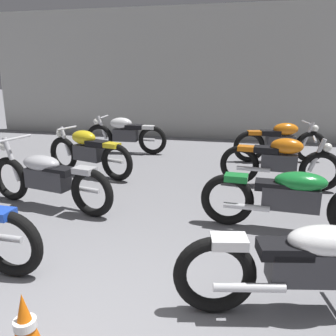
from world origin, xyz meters
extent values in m
cube|color=#B2B2AD|center=(0.00, 8.53, 1.80)|extent=(13.38, 0.24, 3.60)
torus|color=black|center=(-1.02, 0.92, 0.34)|extent=(0.67, 0.12, 0.67)
torus|color=black|center=(-2.35, 2.73, 0.34)|extent=(0.68, 0.25, 0.67)
torus|color=black|center=(-0.89, 2.42, 0.34)|extent=(0.68, 0.25, 0.67)
cylinder|color=silver|center=(-2.27, 2.71, 0.65)|extent=(0.28, 0.13, 0.66)
cube|color=#38383D|center=(-1.62, 2.57, 0.44)|extent=(0.70, 0.37, 0.28)
ellipsoid|color=#B7B7BC|center=(-1.72, 2.59, 0.66)|extent=(0.65, 0.44, 0.22)
cube|color=black|center=(-1.40, 2.53, 0.57)|extent=(0.44, 0.32, 0.10)
cube|color=#B7B7BC|center=(-0.98, 2.44, 0.64)|extent=(0.32, 0.25, 0.08)
cylinder|color=silver|center=(-2.22, 2.70, 0.96)|extent=(0.18, 0.67, 0.04)
sphere|color=white|center=(-2.41, 2.74, 0.84)|extent=(0.14, 0.14, 0.14)
cylinder|color=silver|center=(-1.10, 2.60, 0.32)|extent=(0.55, 0.18, 0.07)
torus|color=black|center=(-2.39, 4.38, 0.34)|extent=(0.67, 0.30, 0.67)
torus|color=black|center=(-1.14, 4.01, 0.34)|extent=(0.67, 0.30, 0.67)
cylinder|color=silver|center=(-2.31, 4.36, 0.59)|extent=(0.25, 0.14, 0.56)
cube|color=#38383D|center=(-1.76, 4.20, 0.44)|extent=(0.62, 0.39, 0.28)
ellipsoid|color=yellow|center=(-1.86, 4.23, 0.72)|extent=(0.58, 0.42, 0.26)
cube|color=black|center=(-1.55, 4.13, 0.64)|extent=(0.45, 0.34, 0.10)
cube|color=yellow|center=(-1.24, 4.04, 0.64)|extent=(0.33, 0.27, 0.08)
cylinder|color=silver|center=(-2.25, 4.34, 0.85)|extent=(0.17, 0.47, 0.04)
sphere|color=white|center=(-2.44, 4.40, 0.73)|extent=(0.14, 0.14, 0.14)
cylinder|color=silver|center=(-1.34, 4.21, 0.32)|extent=(0.55, 0.22, 0.07)
torus|color=black|center=(-2.37, 6.06, 0.34)|extent=(0.67, 0.14, 0.67)
torus|color=black|center=(-1.07, 6.12, 0.34)|extent=(0.67, 0.14, 0.67)
cylinder|color=silver|center=(-2.29, 6.07, 0.59)|extent=(0.25, 0.08, 0.56)
cube|color=#38383D|center=(-1.72, 6.09, 0.44)|extent=(0.58, 0.27, 0.28)
ellipsoid|color=white|center=(-1.82, 6.09, 0.72)|extent=(0.53, 0.30, 0.26)
cube|color=black|center=(-1.50, 6.10, 0.64)|extent=(0.41, 0.26, 0.10)
cube|color=white|center=(-1.17, 6.12, 0.64)|extent=(0.29, 0.21, 0.08)
cylinder|color=silver|center=(-2.23, 6.07, 0.85)|extent=(0.06, 0.48, 0.04)
sphere|color=white|center=(-2.43, 6.06, 0.73)|extent=(0.14, 0.14, 0.14)
cylinder|color=silver|center=(-1.32, 6.24, 0.32)|extent=(0.55, 0.09, 0.07)
torus|color=black|center=(0.91, 0.82, 0.34)|extent=(0.68, 0.24, 0.67)
cube|color=#38383D|center=(1.64, 0.97, 0.44)|extent=(0.69, 0.37, 0.28)
ellipsoid|color=white|center=(1.74, 0.99, 0.66)|extent=(0.65, 0.43, 0.22)
cube|color=black|center=(1.43, 0.93, 0.57)|extent=(0.44, 0.32, 0.10)
cube|color=white|center=(1.01, 0.84, 0.64)|extent=(0.31, 0.25, 0.08)
cylinder|color=silver|center=(1.18, 0.74, 0.32)|extent=(0.55, 0.18, 0.07)
torus|color=black|center=(0.89, 2.56, 0.34)|extent=(0.67, 0.15, 0.67)
cube|color=#38383D|center=(1.64, 2.52, 0.44)|extent=(0.67, 0.28, 0.28)
ellipsoid|color=#197F33|center=(1.74, 2.52, 0.66)|extent=(0.62, 0.35, 0.22)
cube|color=black|center=(1.42, 2.54, 0.57)|extent=(0.41, 0.26, 0.10)
cube|color=#197F33|center=(0.99, 2.56, 0.64)|extent=(0.29, 0.21, 0.08)
cylinder|color=silver|center=(1.13, 2.42, 0.32)|extent=(0.55, 0.10, 0.07)
torus|color=black|center=(2.28, 4.21, 0.34)|extent=(0.68, 0.17, 0.67)
torus|color=black|center=(0.98, 4.33, 0.34)|extent=(0.68, 0.17, 0.67)
cylinder|color=silver|center=(2.20, 4.22, 0.59)|extent=(0.25, 0.09, 0.56)
cube|color=#38383D|center=(1.63, 4.27, 0.44)|extent=(0.59, 0.29, 0.28)
ellipsoid|color=orange|center=(1.73, 4.26, 0.72)|extent=(0.54, 0.33, 0.26)
cube|color=black|center=(1.41, 4.29, 0.64)|extent=(0.42, 0.28, 0.10)
cube|color=orange|center=(1.08, 4.32, 0.64)|extent=(0.30, 0.22, 0.08)
cylinder|color=silver|center=(2.14, 4.22, 0.85)|extent=(0.08, 0.48, 0.04)
sphere|color=white|center=(2.34, 4.21, 0.73)|extent=(0.14, 0.14, 0.14)
cylinder|color=silver|center=(1.22, 4.18, 0.32)|extent=(0.55, 0.12, 0.07)
torus|color=black|center=(2.40, 6.17, 0.34)|extent=(0.68, 0.25, 0.67)
torus|color=black|center=(1.13, 5.90, 0.34)|extent=(0.68, 0.25, 0.67)
cylinder|color=silver|center=(2.33, 6.15, 0.59)|extent=(0.25, 0.12, 0.56)
cube|color=#38383D|center=(1.77, 6.03, 0.44)|extent=(0.61, 0.35, 0.28)
ellipsoid|color=orange|center=(1.87, 6.06, 0.72)|extent=(0.57, 0.38, 0.26)
cube|color=black|center=(1.55, 5.99, 0.64)|extent=(0.44, 0.32, 0.10)
cube|color=orange|center=(1.23, 5.92, 0.64)|extent=(0.32, 0.25, 0.08)
cylinder|color=silver|center=(2.27, 6.14, 0.85)|extent=(0.14, 0.48, 0.04)
sphere|color=white|center=(2.46, 6.18, 0.73)|extent=(0.14, 0.14, 0.14)
cylinder|color=silver|center=(1.40, 5.82, 0.32)|extent=(0.55, 0.18, 0.07)
cone|color=orange|center=(-0.25, 0.01, 0.29)|extent=(0.24, 0.24, 0.50)
cylinder|color=white|center=(-0.25, 0.01, 0.32)|extent=(0.15, 0.15, 0.06)
camera|label=1|loc=(1.10, -1.68, 1.92)|focal=37.76mm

